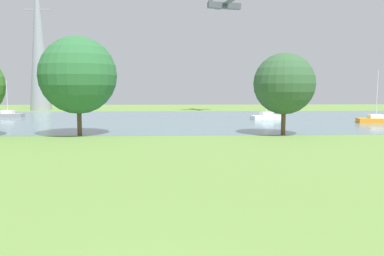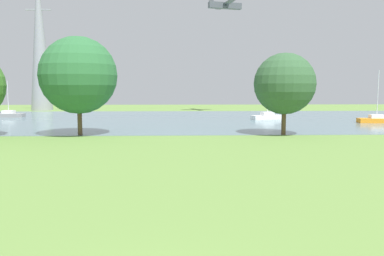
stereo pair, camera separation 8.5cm
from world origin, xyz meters
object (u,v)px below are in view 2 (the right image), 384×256
object	(u,v)px
sailboat_orange	(377,119)
electricity_pylon	(40,39)
sailboat_white	(267,116)
tree_west_near	(78,75)
light_aircraft	(225,5)
tree_mid_shore	(285,84)
sailboat_gray	(9,115)

from	to	relation	value
sailboat_orange	electricity_pylon	xyz separation A→B (m)	(-55.28, 31.75, 14.40)
sailboat_white	tree_west_near	size ratio (longest dim) A/B	0.55
electricity_pylon	sailboat_orange	bearing A→B (deg)	-29.87
electricity_pylon	light_aircraft	bearing A→B (deg)	-11.89
sailboat_white	tree_west_near	distance (m)	29.81
tree_mid_shore	sailboat_white	bearing A→B (deg)	81.72
tree_west_near	electricity_pylon	world-z (taller)	electricity_pylon
sailboat_gray	tree_mid_shore	size ratio (longest dim) A/B	0.72
tree_west_near	light_aircraft	bearing A→B (deg)	63.02
sailboat_orange	sailboat_gray	distance (m)	54.71
tree_mid_shore	electricity_pylon	xyz separation A→B (m)	(-39.24, 44.46, 9.83)
sailboat_gray	electricity_pylon	bearing A→B (deg)	95.15
light_aircraft	electricity_pylon	bearing A→B (deg)	168.11
sailboat_orange	tree_mid_shore	xyz separation A→B (m)	(-16.04, -12.71, 4.57)
tree_west_near	tree_mid_shore	world-z (taller)	tree_west_near
sailboat_white	electricity_pylon	size ratio (longest dim) A/B	0.18
tree_mid_shore	light_aircraft	xyz separation A→B (m)	(-1.64, 36.54, 15.16)
sailboat_orange	tree_mid_shore	bearing A→B (deg)	-141.61
tree_west_near	sailboat_orange	bearing A→B (deg)	18.87
light_aircraft	tree_west_near	bearing A→B (deg)	-116.98
sailboat_gray	tree_mid_shore	bearing A→B (deg)	-32.99
tree_mid_shore	light_aircraft	bearing A→B (deg)	92.57
tree_mid_shore	sailboat_gray	bearing A→B (deg)	147.01
light_aircraft	sailboat_orange	bearing A→B (deg)	-53.43
electricity_pylon	light_aircraft	size ratio (longest dim) A/B	3.52
sailboat_orange	sailboat_gray	xyz separation A→B (m)	(-53.47, 11.59, -0.01)
tree_mid_shore	light_aircraft	world-z (taller)	light_aircraft
sailboat_orange	sailboat_white	distance (m)	14.64
sailboat_orange	light_aircraft	world-z (taller)	light_aircraft
tree_mid_shore	sailboat_orange	bearing A→B (deg)	38.39
tree_mid_shore	light_aircraft	size ratio (longest dim) A/B	0.95
tree_west_near	tree_mid_shore	bearing A→B (deg)	-1.07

